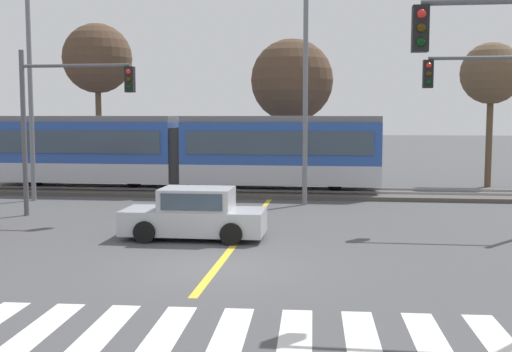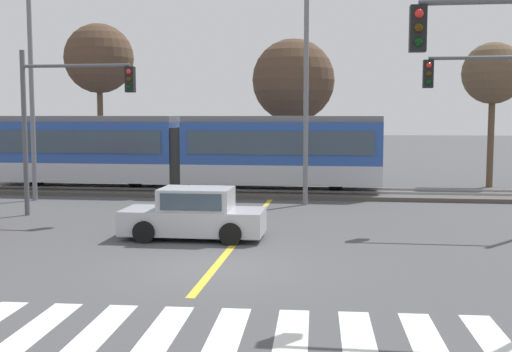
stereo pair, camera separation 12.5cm
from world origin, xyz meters
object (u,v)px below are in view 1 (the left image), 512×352
(sedan_crossing, at_px, (194,215))
(bare_tree_west, at_px, (292,81))
(bare_tree_east, at_px, (491,74))
(traffic_light_mid_left, at_px, (61,108))
(street_lamp_centre, at_px, (310,67))
(street_lamp_west, at_px, (33,79))
(light_rail_tram, at_px, (180,149))
(bare_tree_far_west, at_px, (97,59))
(traffic_light_mid_right, at_px, (509,105))

(sedan_crossing, height_order, bare_tree_west, bare_tree_west)
(bare_tree_east, bearing_deg, traffic_light_mid_left, -146.22)
(bare_tree_west, relative_size, bare_tree_east, 1.06)
(street_lamp_centre, bearing_deg, street_lamp_west, -179.19)
(light_rail_tram, relative_size, traffic_light_mid_left, 3.09)
(street_lamp_west, distance_m, street_lamp_centre, 11.64)
(traffic_light_mid_left, bearing_deg, street_lamp_centre, 25.08)
(bare_tree_far_west, bearing_deg, traffic_light_mid_right, -34.49)
(street_lamp_centre, relative_size, bare_tree_east, 1.37)
(light_rail_tram, bearing_deg, street_lamp_west, -147.38)
(sedan_crossing, distance_m, traffic_light_mid_right, 10.60)
(street_lamp_centre, distance_m, bare_tree_east, 11.60)
(bare_tree_far_west, height_order, bare_tree_east, bare_tree_far_west)
(street_lamp_west, height_order, bare_tree_west, street_lamp_west)
(bare_tree_far_west, bearing_deg, bare_tree_west, 1.43)
(street_lamp_centre, distance_m, bare_tree_west, 8.50)
(bare_tree_west, bearing_deg, bare_tree_east, -4.50)
(traffic_light_mid_left, height_order, street_lamp_centre, street_lamp_centre)
(light_rail_tram, height_order, street_lamp_west, street_lamp_west)
(bare_tree_east, bearing_deg, light_rail_tram, -164.01)
(bare_tree_far_west, relative_size, bare_tree_east, 1.19)
(traffic_light_mid_left, distance_m, street_lamp_west, 5.04)
(sedan_crossing, bearing_deg, bare_tree_far_west, 119.50)
(street_lamp_centre, height_order, bare_tree_west, street_lamp_centre)
(sedan_crossing, bearing_deg, traffic_light_mid_right, 17.21)
(traffic_light_mid_right, distance_m, bare_tree_west, 15.26)
(street_lamp_centre, distance_m, bare_tree_far_west, 14.52)
(sedan_crossing, xyz_separation_m, bare_tree_east, (11.84, 15.19, 4.98))
(traffic_light_mid_left, bearing_deg, bare_tree_west, 59.36)
(street_lamp_west, bearing_deg, traffic_light_mid_right, -13.70)
(street_lamp_centre, height_order, bare_tree_east, street_lamp_centre)
(bare_tree_far_west, xyz_separation_m, bare_tree_east, (20.73, -0.52, -1.02))
(street_lamp_centre, bearing_deg, traffic_light_mid_right, -35.06)
(traffic_light_mid_right, distance_m, bare_tree_far_west, 22.64)
(traffic_light_mid_left, bearing_deg, street_lamp_west, 126.98)
(traffic_light_mid_right, distance_m, street_lamp_west, 18.76)
(traffic_light_mid_right, bearing_deg, bare_tree_far_west, 145.51)
(light_rail_tram, distance_m, traffic_light_mid_left, 8.03)
(light_rail_tram, xyz_separation_m, bare_tree_east, (14.94, 4.28, 3.63))
(bare_tree_east, bearing_deg, bare_tree_west, 175.50)
(traffic_light_mid_left, xyz_separation_m, bare_tree_far_west, (-3.28, 12.20, 2.77))
(traffic_light_mid_left, distance_m, bare_tree_east, 21.07)
(bare_tree_far_west, bearing_deg, light_rail_tram, -39.74)
(bare_tree_west, bearing_deg, traffic_light_mid_right, -58.83)
(street_lamp_west, bearing_deg, traffic_light_mid_left, -53.02)
(traffic_light_mid_left, xyz_separation_m, bare_tree_west, (7.38, 12.47, 1.55))
(traffic_light_mid_left, distance_m, bare_tree_far_west, 12.93)
(light_rail_tram, distance_m, traffic_light_mid_right, 15.13)
(sedan_crossing, height_order, street_lamp_west, street_lamp_west)
(bare_tree_far_west, bearing_deg, street_lamp_west, -87.66)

